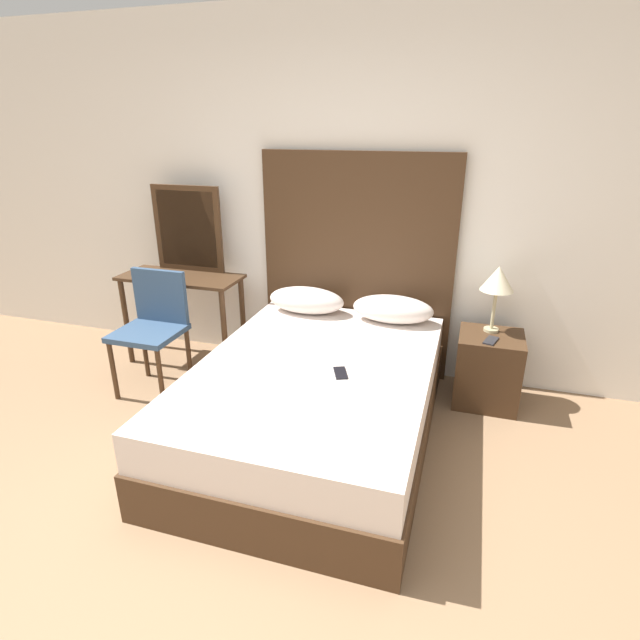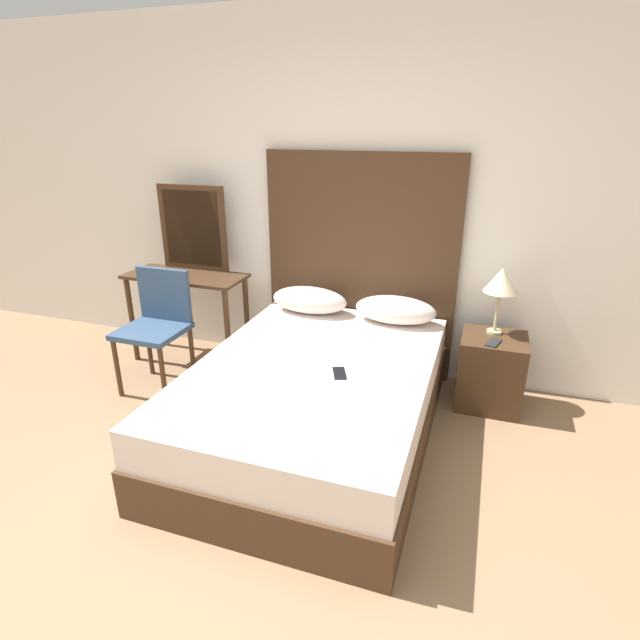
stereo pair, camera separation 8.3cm
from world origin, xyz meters
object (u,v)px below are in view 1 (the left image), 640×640
(phone_on_nightstand, at_px, (491,340))
(vanity_desk, at_px, (182,293))
(chair, at_px, (154,322))
(nightstand, at_px, (487,369))
(phone_on_bed, at_px, (340,373))
(table_lamp, at_px, (498,280))
(bed, at_px, (315,401))

(phone_on_nightstand, distance_m, vanity_desk, 2.41)
(phone_on_nightstand, xyz_separation_m, chair, (-2.38, -0.39, 0.00))
(phone_on_nightstand, bearing_deg, nightstand, 84.69)
(phone_on_bed, xyz_separation_m, vanity_desk, (-1.55, 0.81, 0.08))
(nightstand, distance_m, vanity_desk, 2.44)
(table_lamp, xyz_separation_m, phone_on_nightstand, (-0.00, -0.19, -0.37))
(phone_on_bed, distance_m, chair, 1.57)
(phone_on_bed, relative_size, phone_on_nightstand, 1.01)
(nightstand, relative_size, chair, 0.58)
(phone_on_bed, xyz_separation_m, chair, (-1.52, 0.36, 0.00))
(phone_on_bed, height_order, chair, chair)
(nightstand, xyz_separation_m, chair, (-2.39, -0.50, 0.27))
(table_lamp, distance_m, phone_on_nightstand, 0.41)
(phone_on_bed, bearing_deg, vanity_desk, 152.52)
(nightstand, bearing_deg, vanity_desk, -178.89)
(vanity_desk, bearing_deg, phone_on_bed, -27.48)
(vanity_desk, bearing_deg, table_lamp, 3.08)
(table_lamp, bearing_deg, nightstand, -84.40)
(bed, distance_m, nightstand, 1.30)
(bed, bearing_deg, phone_on_bed, -23.85)
(vanity_desk, distance_m, chair, 0.46)
(bed, height_order, chair, chair)
(chair, bearing_deg, phone_on_bed, -13.24)
(bed, relative_size, phone_on_nightstand, 12.48)
(phone_on_nightstand, bearing_deg, vanity_desk, 178.64)
(phone_on_nightstand, distance_m, chair, 2.41)
(bed, height_order, vanity_desk, vanity_desk)
(table_lamp, xyz_separation_m, chair, (-2.38, -0.58, -0.37))
(phone_on_bed, xyz_separation_m, phone_on_nightstand, (0.85, 0.75, 0.00))
(phone_on_bed, bearing_deg, phone_on_nightstand, 41.41)
(bed, height_order, phone_on_nightstand, phone_on_nightstand)
(phone_on_bed, relative_size, chair, 0.18)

